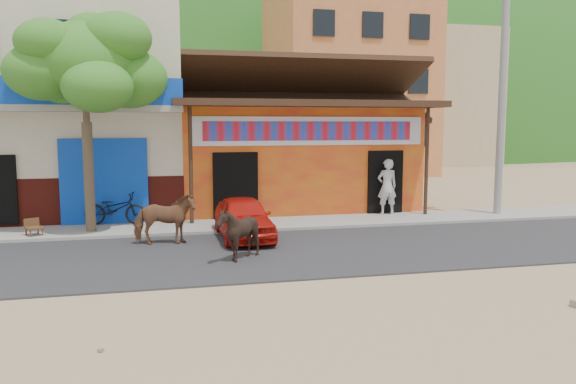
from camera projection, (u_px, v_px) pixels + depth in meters
name	position (u px, v px, depth m)	size (l,w,h in m)	color
ground	(305.00, 281.00, 11.00)	(120.00, 120.00, 0.00)	#9E825B
road	(278.00, 252.00, 13.42)	(60.00, 5.00, 0.04)	#28282B
sidewalk	(254.00, 225.00, 16.79)	(60.00, 2.00, 0.12)	gray
dance_club	(288.00, 158.00, 20.91)	(8.00, 6.00, 3.60)	orange
cafe_building	(73.00, 111.00, 19.01)	(7.00, 6.00, 7.00)	beige
apartment_front	(345.00, 78.00, 35.52)	(9.00, 9.00, 12.00)	#CC723F
apartment_rear	(430.00, 99.00, 43.47)	(8.00, 8.00, 10.00)	tan
hillside	(175.00, 59.00, 77.25)	(100.00, 40.00, 24.00)	#194C14
tree	(87.00, 122.00, 15.20)	(3.00, 3.00, 6.00)	#2D721E
utility_pole	(502.00, 91.00, 18.16)	(0.24, 0.24, 8.00)	gray
cow_tan	(164.00, 219.00, 14.12)	(0.70, 1.54, 1.30)	brown
cow_dark	(239.00, 233.00, 12.46)	(0.99, 1.11, 1.23)	black
red_car	(244.00, 217.00, 14.90)	(1.32, 3.27, 1.12)	red
scooter	(115.00, 209.00, 16.47)	(0.63, 1.81, 0.95)	black
pedestrian	(387.00, 187.00, 18.39)	(0.66, 0.44, 1.82)	silver
cafe_chair_right	(34.00, 220.00, 14.87)	(0.39, 0.39, 0.83)	#482418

